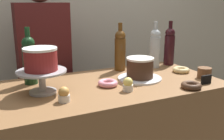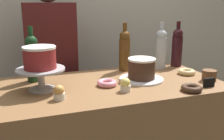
# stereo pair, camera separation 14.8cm
# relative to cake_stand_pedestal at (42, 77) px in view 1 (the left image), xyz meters

# --- Properties ---
(back_wall) EXTENTS (6.00, 0.05, 2.60)m
(back_wall) POSITION_rel_cake_stand_pedestal_xyz_m (0.39, 0.90, 0.27)
(back_wall) COLOR #BCB7A8
(back_wall) RESTS_ON ground_plane
(cake_stand_pedestal) EXTENTS (0.25, 0.25, 0.12)m
(cake_stand_pedestal) POSITION_rel_cake_stand_pedestal_xyz_m (0.00, 0.00, 0.00)
(cake_stand_pedestal) COLOR #B2B2B7
(cake_stand_pedestal) RESTS_ON display_counter
(white_layer_cake) EXTENTS (0.17, 0.17, 0.12)m
(white_layer_cake) POSITION_rel_cake_stand_pedestal_xyz_m (-0.00, 0.00, 0.10)
(white_layer_cake) COLOR maroon
(white_layer_cake) RESTS_ON cake_stand_pedestal
(silver_serving_platter) EXTENTS (0.27, 0.27, 0.01)m
(silver_serving_platter) POSITION_rel_cake_stand_pedestal_xyz_m (0.59, -0.00, -0.08)
(silver_serving_platter) COLOR white
(silver_serving_platter) RESTS_ON display_counter
(chocolate_round_cake) EXTENTS (0.17, 0.17, 0.12)m
(chocolate_round_cake) POSITION_rel_cake_stand_pedestal_xyz_m (0.59, -0.00, -0.01)
(chocolate_round_cake) COLOR #3D2619
(chocolate_round_cake) RESTS_ON silver_serving_platter
(wine_bottle_amber) EXTENTS (0.08, 0.08, 0.33)m
(wine_bottle_amber) POSITION_rel_cake_stand_pedestal_xyz_m (0.57, 0.24, 0.06)
(wine_bottle_amber) COLOR #5B3814
(wine_bottle_amber) RESTS_ON display_counter
(wine_bottle_dark_red) EXTENTS (0.08, 0.08, 0.33)m
(wine_bottle_dark_red) POSITION_rel_cake_stand_pedestal_xyz_m (0.98, 0.23, 0.06)
(wine_bottle_dark_red) COLOR black
(wine_bottle_dark_red) RESTS_ON display_counter
(wine_bottle_green) EXTENTS (0.08, 0.08, 0.33)m
(wine_bottle_green) POSITION_rel_cake_stand_pedestal_xyz_m (-0.03, 0.19, 0.06)
(wine_bottle_green) COLOR #193D1E
(wine_bottle_green) RESTS_ON display_counter
(wine_bottle_clear) EXTENTS (0.08, 0.08, 0.33)m
(wine_bottle_clear) POSITION_rel_cake_stand_pedestal_xyz_m (0.83, 0.21, 0.06)
(wine_bottle_clear) COLOR #B2BCC1
(wine_bottle_clear) RESTS_ON display_counter
(cupcake_lemon) EXTENTS (0.06, 0.06, 0.07)m
(cupcake_lemon) POSITION_rel_cake_stand_pedestal_xyz_m (0.41, -0.16, -0.05)
(cupcake_lemon) COLOR white
(cupcake_lemon) RESTS_ON display_counter
(cupcake_caramel) EXTENTS (0.06, 0.06, 0.07)m
(cupcake_caramel) POSITION_rel_cake_stand_pedestal_xyz_m (0.07, -0.17, -0.05)
(cupcake_caramel) COLOR white
(cupcake_caramel) RESTS_ON display_counter
(donut_pink) EXTENTS (0.11, 0.11, 0.03)m
(donut_pink) POSITION_rel_cake_stand_pedestal_xyz_m (0.35, -0.04, -0.07)
(donut_pink) COLOR pink
(donut_pink) RESTS_ON display_counter
(donut_chocolate) EXTENTS (0.11, 0.11, 0.03)m
(donut_chocolate) POSITION_rel_cake_stand_pedestal_xyz_m (0.75, -0.28, -0.07)
(donut_chocolate) COLOR #472D1E
(donut_chocolate) RESTS_ON display_counter
(donut_glazed) EXTENTS (0.11, 0.11, 0.03)m
(donut_glazed) POSITION_rel_cake_stand_pedestal_xyz_m (0.92, 0.01, -0.07)
(donut_glazed) COLOR #E0C17F
(donut_glazed) RESTS_ON display_counter
(cookie_stack) EXTENTS (0.08, 0.08, 0.07)m
(cookie_stack) POSITION_rel_cake_stand_pedestal_xyz_m (0.96, -0.16, -0.05)
(cookie_stack) COLOR brown
(cookie_stack) RESTS_ON display_counter
(price_sign_chalkboard) EXTENTS (0.07, 0.01, 0.05)m
(price_sign_chalkboard) POSITION_rel_cake_stand_pedestal_xyz_m (0.88, -0.25, -0.06)
(price_sign_chalkboard) COLOR black
(price_sign_chalkboard) RESTS_ON display_counter
(barista_figure) EXTENTS (0.36, 0.22, 1.60)m
(barista_figure) POSITION_rel_cake_stand_pedestal_xyz_m (0.12, 0.56, -0.19)
(barista_figure) COLOR black
(barista_figure) RESTS_ON ground_plane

